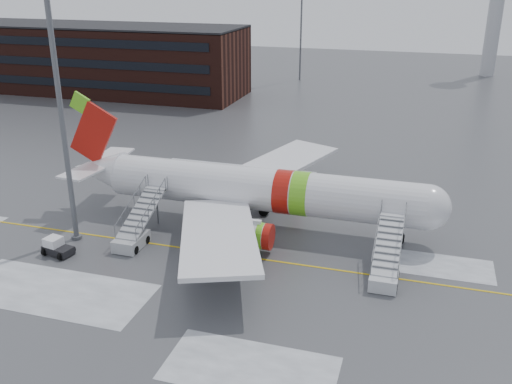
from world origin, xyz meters
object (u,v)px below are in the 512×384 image
(light_mast_near, at_px, (56,76))
(airstair_aft, at_px, (135,232))
(airstair_fwd, at_px, (386,266))
(pushback_tug, at_px, (57,247))
(airliner, at_px, (252,189))

(light_mast_near, bearing_deg, airstair_aft, 7.21)
(airstair_fwd, xyz_separation_m, pushback_tug, (-25.81, -3.60, -0.45))
(airstair_aft, distance_m, light_mast_near, 13.92)
(airliner, relative_size, light_mast_near, 1.30)
(airliner, distance_m, airstair_fwd, 14.17)
(airliner, bearing_deg, airstair_aft, -141.66)
(airstair_fwd, relative_size, pushback_tug, 2.91)
(airstair_fwd, relative_size, light_mast_near, 0.28)
(pushback_tug, bearing_deg, light_mast_near, 91.89)
(airstair_fwd, bearing_deg, airstair_aft, 180.00)
(airstair_fwd, bearing_deg, light_mast_near, -178.52)
(airliner, xyz_separation_m, pushback_tug, (-13.46, -10.13, -2.80))
(airliner, height_order, airstair_aft, airliner)
(airstair_fwd, distance_m, airstair_aft, 20.62)
(airliner, bearing_deg, pushback_tug, -143.02)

